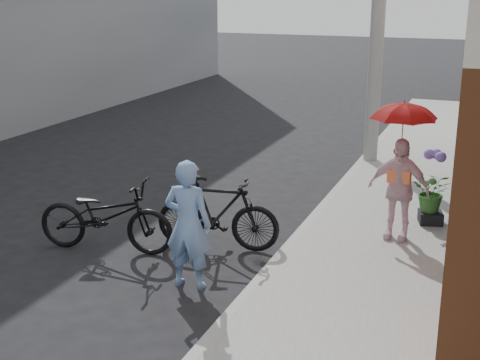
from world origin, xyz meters
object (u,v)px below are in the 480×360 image
Objects in this scene: kimono_woman at (398,189)px; planter at (430,217)px; officer at (188,225)px; bike_right at (218,213)px; bike_left at (106,216)px.

kimono_woman is 1.11m from planter.
kimono_woman is (2.16, 2.28, 0.04)m from officer.
officer is 3.14m from kimono_woman.
bike_right is at bearing -86.43° from officer.
officer is 0.83× the size of bike_left.
bike_left is 1.12× the size of bike_right.
officer reaches higher than kimono_woman.
officer is at bearing -129.47° from planter.
kimono_woman is at bearing -136.99° from officer.
officer is 1.30m from bike_right.
bike_right is (-0.16, 1.26, -0.28)m from officer.
planter is at bearing -64.96° from bike_right.
bike_left is at bearing -24.88° from officer.
officer is at bearing 177.90° from bike_right.
bike_left is (-1.58, 0.62, -0.30)m from officer.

